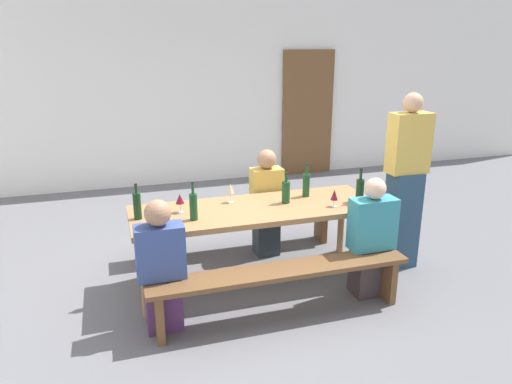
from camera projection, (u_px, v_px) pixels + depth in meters
The scene contains 18 objects.
ground_plane at pixel (256, 279), 4.73m from camera, with size 24.00×24.00×0.00m, color slate.
back_wall at pixel (187, 83), 7.60m from camera, with size 14.00×0.20×3.20m, color white.
wooden_door at pixel (308, 113), 8.21m from camera, with size 0.90×0.06×2.10m, color brown.
tasting_table at pixel (256, 214), 4.53m from camera, with size 2.33×0.81×0.75m.
bench_near at pixel (281, 278), 3.98m from camera, with size 2.23×0.30×0.45m.
bench_far at pixel (237, 220), 5.26m from camera, with size 2.23×0.30×0.45m.
wine_bottle_0 at pixel (137, 205), 4.17m from camera, with size 0.07×0.07×0.32m.
wine_bottle_1 at pixel (193, 206), 4.15m from camera, with size 0.07×0.07×0.34m.
wine_bottle_2 at pixel (286, 192), 4.59m from camera, with size 0.08×0.08×0.30m.
wine_bottle_3 at pixel (306, 184), 4.79m from camera, with size 0.07×0.07×0.34m.
wine_bottle_4 at pixel (360, 190), 4.61m from camera, with size 0.08×0.08×0.34m.
wine_glass_0 at pixel (230, 189), 4.60m from camera, with size 0.07×0.07×0.19m.
wine_glass_1 at pixel (334, 195), 4.49m from camera, with size 0.07×0.07×0.17m.
wine_glass_2 at pixel (180, 199), 4.33m from camera, with size 0.08×0.08×0.17m.
seated_guest_near_0 at pixel (161, 269), 3.80m from camera, with size 0.38×0.24×1.09m.
seated_guest_near_1 at pixel (371, 241), 4.33m from camera, with size 0.41×0.24×1.11m.
seated_guest_far_0 at pixel (266, 205), 5.15m from camera, with size 0.33×0.24×1.17m.
standing_host at pixel (405, 186), 4.79m from camera, with size 0.40×0.24×1.78m.
Camera 1 is at (-1.27, -4.06, 2.25)m, focal length 33.73 mm.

